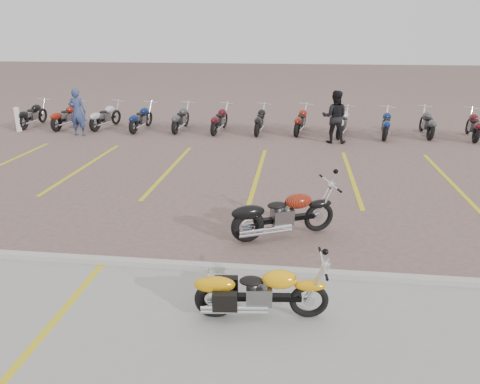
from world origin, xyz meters
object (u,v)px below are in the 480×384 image
at_px(person_a, 77,112).
at_px(bollard, 18,119).
at_px(yellow_cruiser, 258,293).
at_px(person_b, 335,117).
at_px(flame_cruiser, 281,216).

distance_m(person_a, bollard, 2.90).
xyz_separation_m(yellow_cruiser, person_a, (-8.17, 11.59, 0.53)).
xyz_separation_m(person_b, bollard, (-12.82, 0.44, -0.47)).
bearing_deg(person_b, person_a, 4.86).
xyz_separation_m(yellow_cruiser, flame_cruiser, (0.21, 2.87, 0.06)).
xyz_separation_m(person_a, person_b, (9.99, -0.03, 0.04)).
distance_m(flame_cruiser, person_a, 12.10).
bearing_deg(person_b, bollard, 3.09).
relative_size(yellow_cruiser, person_a, 1.06).
bearing_deg(person_b, yellow_cruiser, 86.10).
bearing_deg(person_a, yellow_cruiser, 123.08).
height_order(person_a, person_b, person_b).
distance_m(person_b, bollard, 12.84).
bearing_deg(person_a, person_b, 177.71).
height_order(yellow_cruiser, person_b, person_b).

